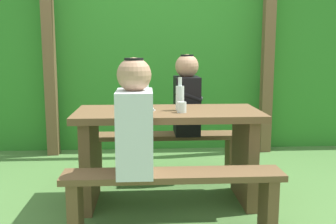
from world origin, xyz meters
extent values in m
plane|color=#4A7539|center=(0.00, 0.00, 0.00)|extent=(12.00, 12.00, 0.00)
cube|color=#308128|center=(0.00, 2.08, 0.98)|extent=(6.40, 0.87, 1.95)
cube|color=brown|center=(-1.22, 1.47, 1.09)|extent=(0.12, 0.12, 2.17)
cube|color=brown|center=(1.22, 1.47, 1.09)|extent=(0.12, 0.12, 2.17)
cube|color=brown|center=(0.00, 0.00, 0.71)|extent=(1.40, 0.64, 0.05)
cube|color=brown|center=(-0.60, 0.00, 0.34)|extent=(0.08, 0.54, 0.68)
cube|color=brown|center=(0.60, 0.00, 0.34)|extent=(0.08, 0.54, 0.68)
cube|color=brown|center=(0.00, -0.56, 0.41)|extent=(1.40, 0.24, 0.04)
cube|color=brown|center=(-0.62, -0.56, 0.19)|extent=(0.07, 0.22, 0.39)
cube|color=brown|center=(0.62, -0.56, 0.19)|extent=(0.07, 0.22, 0.39)
cube|color=brown|center=(0.00, 0.56, 0.41)|extent=(1.40, 0.24, 0.04)
cube|color=brown|center=(-0.62, 0.56, 0.19)|extent=(0.07, 0.22, 0.39)
cube|color=brown|center=(0.62, 0.56, 0.19)|extent=(0.07, 0.22, 0.39)
cube|color=silver|center=(-0.24, -0.56, 0.69)|extent=(0.22, 0.34, 0.52)
sphere|color=tan|center=(-0.24, -0.56, 1.04)|extent=(0.21, 0.21, 0.21)
cylinder|color=black|center=(-0.24, -0.56, 1.13)|extent=(0.12, 0.12, 0.02)
cylinder|color=silver|center=(-0.24, -0.42, 0.79)|extent=(0.25, 0.07, 0.15)
cube|color=black|center=(0.20, 0.56, 0.69)|extent=(0.22, 0.34, 0.52)
sphere|color=tan|center=(0.20, 0.56, 1.04)|extent=(0.21, 0.21, 0.21)
cylinder|color=black|center=(0.20, 0.56, 1.13)|extent=(0.12, 0.12, 0.02)
cylinder|color=black|center=(0.20, 0.42, 0.79)|extent=(0.25, 0.07, 0.15)
cylinder|color=silver|center=(0.10, -0.10, 0.77)|extent=(0.07, 0.07, 0.08)
cylinder|color=silver|center=(-0.16, 0.11, 0.81)|extent=(0.06, 0.06, 0.16)
cylinder|color=silver|center=(-0.16, 0.11, 0.92)|extent=(0.03, 0.03, 0.06)
cylinder|color=silver|center=(0.09, 0.00, 0.82)|extent=(0.06, 0.06, 0.19)
cylinder|color=silver|center=(0.09, 0.00, 0.95)|extent=(0.03, 0.03, 0.07)
cube|color=silver|center=(-0.15, -0.06, 0.74)|extent=(0.12, 0.16, 0.01)
camera|label=1|loc=(-0.17, -2.93, 1.20)|focal=41.81mm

